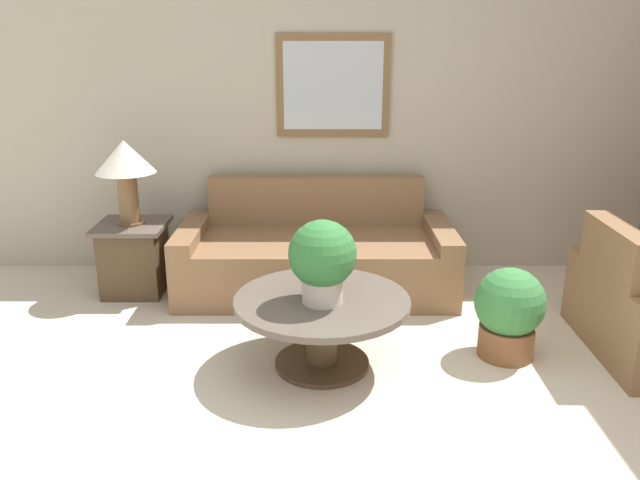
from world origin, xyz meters
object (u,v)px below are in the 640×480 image
Objects in this scene: side_table at (136,257)px; potted_plant_on_table at (324,258)px; table_lamp at (127,164)px; potted_plant_floor at (510,311)px; coffee_table at (323,317)px; couch_main at (317,256)px.

potted_plant_on_table is at bearing -40.15° from side_table.
table_lamp reaches higher than side_table.
side_table is 0.96× the size of potted_plant_floor.
coffee_table is 1.81× the size of potted_plant_floor.
potted_plant_on_table is at bearing -170.98° from potted_plant_floor.
table_lamp is 1.11× the size of potted_plant_floor.
potted_plant_floor is (1.18, 0.13, -0.02)m from coffee_table.
side_table is at bearing 158.14° from potted_plant_floor.
potted_plant_on_table reaches higher than potted_plant_floor.
coffee_table is 2.13× the size of potted_plant_on_table.
couch_main is at bearing 92.03° from coffee_table.
table_lamp is 2.97m from potted_plant_floor.
table_lamp is (-0.00, 0.00, 0.75)m from side_table.
couch_main is at bearing 137.15° from potted_plant_floor.
coffee_table is 1.19m from potted_plant_floor.
side_table is 2.00m from potted_plant_on_table.
potted_plant_on_table is 0.85× the size of potted_plant_floor.
side_table is (-1.49, 1.20, -0.04)m from coffee_table.
potted_plant_on_table is (1.49, -1.26, 0.44)m from side_table.
potted_plant_on_table is 1.26m from potted_plant_floor.
couch_main is 3.30× the size of table_lamp.
coffee_table is 1.64× the size of table_lamp.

